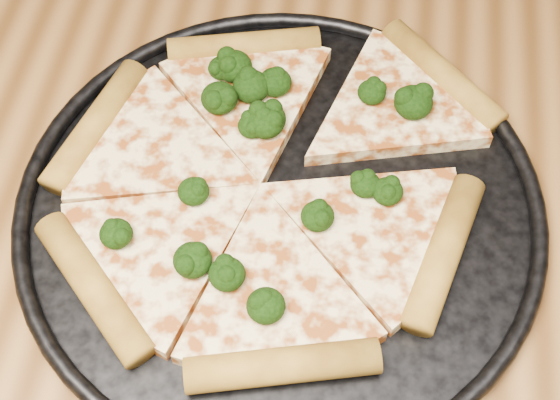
# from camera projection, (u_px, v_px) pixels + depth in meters

# --- Properties ---
(dining_table) EXTENTS (1.20, 0.90, 0.75)m
(dining_table) POSITION_uv_depth(u_px,v_px,m) (132.00, 386.00, 0.62)
(dining_table) COLOR brown
(dining_table) RESTS_ON ground
(pizza_pan) EXTENTS (0.39, 0.39, 0.02)m
(pizza_pan) POSITION_uv_depth(u_px,v_px,m) (280.00, 206.00, 0.59)
(pizza_pan) COLOR black
(pizza_pan) RESTS_ON dining_table
(pizza) EXTENTS (0.35, 0.35, 0.02)m
(pizza) POSITION_uv_depth(u_px,v_px,m) (268.00, 181.00, 0.59)
(pizza) COLOR #FFE39C
(pizza) RESTS_ON pizza_pan
(broccoli_florets) EXTENTS (0.23, 0.23, 0.02)m
(broccoli_florets) POSITION_uv_depth(u_px,v_px,m) (270.00, 144.00, 0.60)
(broccoli_florets) COLOR black
(broccoli_florets) RESTS_ON pizza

